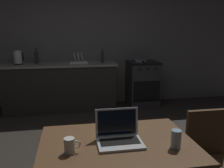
{
  "coord_description": "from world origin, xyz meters",
  "views": [
    {
      "loc": [
        -0.3,
        -2.44,
        1.54
      ],
      "look_at": [
        0.28,
        0.88,
        0.78
      ],
      "focal_mm": 38.37,
      "sensor_mm": 36.0,
      "label": 1
    }
  ],
  "objects_px": {
    "chair": "(211,155)",
    "frying_pan": "(141,61)",
    "dining_table": "(118,153)",
    "laptop": "(119,136)",
    "coffee_mug": "(70,146)",
    "drinking_glass": "(176,139)",
    "electric_kettle": "(18,58)",
    "bottle_b": "(36,56)",
    "stove_oven": "(142,84)",
    "dish_rack": "(79,61)",
    "bottle": "(102,56)"
  },
  "relations": [
    {
      "from": "chair",
      "to": "frying_pan",
      "type": "distance_m",
      "value": 3.01
    },
    {
      "from": "dining_table",
      "to": "laptop",
      "type": "distance_m",
      "value": 0.13
    },
    {
      "from": "coffee_mug",
      "to": "drinking_glass",
      "type": "xyz_separation_m",
      "value": [
        0.72,
        -0.05,
        0.01
      ]
    },
    {
      "from": "coffee_mug",
      "to": "frying_pan",
      "type": "bearing_deg",
      "value": 65.68
    },
    {
      "from": "laptop",
      "to": "frying_pan",
      "type": "height_order",
      "value": "laptop"
    },
    {
      "from": "dining_table",
      "to": "laptop",
      "type": "height_order",
      "value": "laptop"
    },
    {
      "from": "dining_table",
      "to": "chair",
      "type": "distance_m",
      "value": 0.88
    },
    {
      "from": "electric_kettle",
      "to": "bottle_b",
      "type": "relative_size",
      "value": 0.91
    },
    {
      "from": "stove_oven",
      "to": "dish_rack",
      "type": "height_order",
      "value": "dish_rack"
    },
    {
      "from": "coffee_mug",
      "to": "dish_rack",
      "type": "relative_size",
      "value": 0.32
    },
    {
      "from": "bottle",
      "to": "laptop",
      "type": "bearing_deg",
      "value": -95.63
    },
    {
      "from": "dining_table",
      "to": "drinking_glass",
      "type": "height_order",
      "value": "drinking_glass"
    },
    {
      "from": "bottle_b",
      "to": "laptop",
      "type": "bearing_deg",
      "value": -73.37
    },
    {
      "from": "laptop",
      "to": "frying_pan",
      "type": "bearing_deg",
      "value": 58.6
    },
    {
      "from": "stove_oven",
      "to": "dish_rack",
      "type": "relative_size",
      "value": 2.7
    },
    {
      "from": "dining_table",
      "to": "bottle",
      "type": "height_order",
      "value": "bottle"
    },
    {
      "from": "frying_pan",
      "to": "dish_rack",
      "type": "height_order",
      "value": "dish_rack"
    },
    {
      "from": "stove_oven",
      "to": "drinking_glass",
      "type": "relative_size",
      "value": 7.2
    },
    {
      "from": "frying_pan",
      "to": "bottle_b",
      "type": "relative_size",
      "value": 1.48
    },
    {
      "from": "laptop",
      "to": "coffee_mug",
      "type": "bearing_deg",
      "value": -176.7
    },
    {
      "from": "frying_pan",
      "to": "drinking_glass",
      "type": "bearing_deg",
      "value": -102.61
    },
    {
      "from": "bottle",
      "to": "bottle_b",
      "type": "distance_m",
      "value": 1.27
    },
    {
      "from": "bottle_b",
      "to": "drinking_glass",
      "type": "bearing_deg",
      "value": -68.45
    },
    {
      "from": "bottle",
      "to": "coffee_mug",
      "type": "relative_size",
      "value": 2.61
    },
    {
      "from": "dining_table",
      "to": "chair",
      "type": "height_order",
      "value": "chair"
    },
    {
      "from": "dining_table",
      "to": "coffee_mug",
      "type": "xyz_separation_m",
      "value": [
        -0.34,
        -0.09,
        0.14
      ]
    },
    {
      "from": "chair",
      "to": "coffee_mug",
      "type": "relative_size",
      "value": 7.96
    },
    {
      "from": "drinking_glass",
      "to": "bottle_b",
      "type": "height_order",
      "value": "bottle_b"
    },
    {
      "from": "chair",
      "to": "bottle_b",
      "type": "relative_size",
      "value": 3.02
    },
    {
      "from": "bottle",
      "to": "drinking_glass",
      "type": "distance_m",
      "value": 3.23
    },
    {
      "from": "laptop",
      "to": "bottle",
      "type": "distance_m",
      "value": 3.1
    },
    {
      "from": "chair",
      "to": "dish_rack",
      "type": "relative_size",
      "value": 2.56
    },
    {
      "from": "chair",
      "to": "frying_pan",
      "type": "xyz_separation_m",
      "value": [
        0.25,
        2.96,
        0.45
      ]
    },
    {
      "from": "dining_table",
      "to": "dish_rack",
      "type": "bearing_deg",
      "value": 92.73
    },
    {
      "from": "electric_kettle",
      "to": "bottle_b",
      "type": "distance_m",
      "value": 0.33
    },
    {
      "from": "frying_pan",
      "to": "bottle_b",
      "type": "xyz_separation_m",
      "value": [
        -2.05,
        0.11,
        0.11
      ]
    },
    {
      "from": "drinking_glass",
      "to": "bottle_b",
      "type": "xyz_separation_m",
      "value": [
        -1.32,
        3.35,
        0.24
      ]
    },
    {
      "from": "chair",
      "to": "dish_rack",
      "type": "height_order",
      "value": "dish_rack"
    },
    {
      "from": "laptop",
      "to": "drinking_glass",
      "type": "height_order",
      "value": "laptop"
    },
    {
      "from": "bottle",
      "to": "stove_oven",
      "type": "bearing_deg",
      "value": 3.22
    },
    {
      "from": "stove_oven",
      "to": "drinking_glass",
      "type": "distance_m",
      "value": 3.38
    },
    {
      "from": "chair",
      "to": "dining_table",
      "type": "bearing_deg",
      "value": -162.14
    },
    {
      "from": "electric_kettle",
      "to": "dish_rack",
      "type": "height_order",
      "value": "electric_kettle"
    },
    {
      "from": "frying_pan",
      "to": "chair",
      "type": "bearing_deg",
      "value": -94.88
    },
    {
      "from": "drinking_glass",
      "to": "dish_rack",
      "type": "relative_size",
      "value": 0.38
    },
    {
      "from": "electric_kettle",
      "to": "bottle",
      "type": "distance_m",
      "value": 1.58
    },
    {
      "from": "chair",
      "to": "drinking_glass",
      "type": "xyz_separation_m",
      "value": [
        -0.47,
        -0.28,
        0.32
      ]
    },
    {
      "from": "bottle_b",
      "to": "stove_oven",
      "type": "bearing_deg",
      "value": -2.25
    },
    {
      "from": "stove_oven",
      "to": "bottle_b",
      "type": "relative_size",
      "value": 3.19
    },
    {
      "from": "frying_pan",
      "to": "electric_kettle",
      "type": "bearing_deg",
      "value": 179.31
    }
  ]
}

